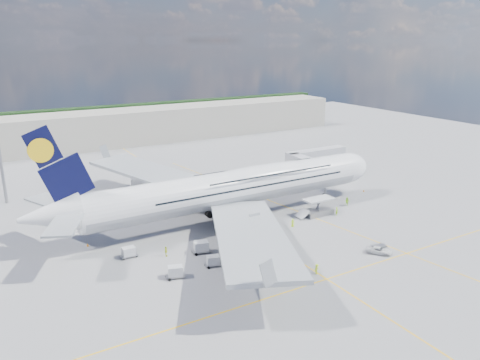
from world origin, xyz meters
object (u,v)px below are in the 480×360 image
baggage_tug (258,234)px  dolly_row_a (201,247)px  dolly_row_b (175,272)px  dolly_back (129,252)px  cone_nose (364,191)px  crew_nose (337,211)px  cargo_loader (317,209)px  catering_truck_inner (191,190)px  crew_loader (347,201)px  crew_wing (166,251)px  cone_wing_left_outer (115,191)px  airliner (234,187)px  crew_tug (317,269)px  catering_truck_outer (144,186)px  cone_wing_right_inner (254,247)px  cone_wing_right_outer (236,273)px  crew_van (293,223)px  dolly_nose_far (379,246)px  jet_bridge (313,159)px  cone_tail (88,245)px  service_van (379,250)px  cone_wing_left_inner (161,198)px  dolly_nose_near (274,241)px  dolly_row_c (213,261)px

baggage_tug → dolly_row_a: bearing=-159.7°
dolly_row_a → dolly_row_b: bearing=-126.4°
dolly_back → cone_nose: 61.84m
baggage_tug → crew_nose: size_ratio=1.82×
cargo_loader → catering_truck_inner: catering_truck_inner is taller
crew_loader → cone_nose: size_ratio=3.86×
crew_wing → cone_wing_left_outer: bearing=21.3°
airliner → crew_tug: 28.54m
dolly_row_b → catering_truck_outer: catering_truck_outer is taller
catering_truck_inner → cone_nose: (38.80, -17.58, -1.61)m
crew_nose → cone_wing_left_outer: (-36.31, 40.04, -0.61)m
cone_wing_right_inner → cone_wing_right_outer: 10.38m
cargo_loader → crew_van: 9.07m
dolly_row_a → cone_wing_left_outer: bearing=108.7°
cargo_loader → crew_tug: 26.95m
crew_nose → dolly_row_a: bearing=155.9°
airliner → dolly_back: 26.22m
dolly_row_a → catering_truck_inner: size_ratio=0.55×
dolly_nose_far → cone_wing_right_inner: (-19.71, 11.10, -0.04)m
jet_bridge → cone_tail: 60.42m
cargo_loader → dolly_back: (-41.20, 0.35, -0.25)m
airliner → crew_wing: airliner is taller
service_van → crew_nose: crew_nose is taller
dolly_back → crew_loader: bearing=0.4°
dolly_row_b → baggage_tug: size_ratio=1.04×
jet_bridge → cone_wing_right_inner: 42.71m
cargo_loader → crew_van: bearing=-161.7°
cone_nose → cone_wing_left_inner: cone_wing_left_inner is taller
dolly_nose_near → cargo_loader: bearing=21.4°
cargo_loader → cone_nose: (20.31, 6.72, -1.01)m
cargo_loader → baggage_tug: (-17.51, -4.04, -0.42)m
dolly_nose_near → cone_wing_right_outer: (-12.17, -7.14, -0.08)m
jet_bridge → cone_nose: jet_bridge is taller
cone_wing_left_inner → crew_nose: bearing=-45.7°
dolly_nose_near → crew_van: bearing=27.4°
jet_bridge → cone_wing_right_outer: (-41.36, -32.42, -6.61)m
crew_tug → catering_truck_outer: bearing=79.1°
jet_bridge → dolly_row_c: (-43.13, -27.93, -5.90)m
crew_wing → cone_tail: bearing=69.3°
baggage_tug → crew_tug: 16.75m
catering_truck_outer → cargo_loader: bearing=-18.6°
cone_wing_left_outer → crew_van: bearing=-59.1°
catering_truck_inner → crew_van: (9.89, -27.14, -1.02)m
dolly_back → crew_nose: (44.63, -2.70, -0.09)m
baggage_tug → crew_nose: 21.00m
dolly_nose_near → crew_nose: crew_nose is taller
cone_wing_left_outer → catering_truck_inner: bearing=-42.9°
airliner → crew_tug: size_ratio=45.77×
catering_truck_inner → crew_van: catering_truck_inner is taller
dolly_row_a → crew_nose: 33.13m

